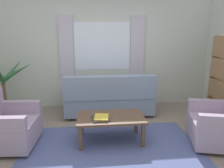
# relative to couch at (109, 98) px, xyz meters

# --- Properties ---
(ground_plane) EXTENTS (6.24, 6.24, 0.00)m
(ground_plane) POSITION_rel_couch_xyz_m (-0.10, -1.54, -0.37)
(ground_plane) COLOR gray
(wall_back) EXTENTS (5.32, 0.12, 2.60)m
(wall_back) POSITION_rel_couch_xyz_m (-0.10, 0.72, 0.93)
(wall_back) COLOR beige
(wall_back) RESTS_ON ground_plane
(window_with_curtains) EXTENTS (1.98, 0.07, 1.40)m
(window_with_curtains) POSITION_rel_couch_xyz_m (-0.10, 0.63, 1.08)
(window_with_curtains) COLOR white
(area_rug) EXTENTS (2.78, 1.90, 0.01)m
(area_rug) POSITION_rel_couch_xyz_m (-0.10, -1.54, -0.36)
(area_rug) COLOR #4C5684
(area_rug) RESTS_ON ground_plane
(couch) EXTENTS (1.90, 0.82, 0.92)m
(couch) POSITION_rel_couch_xyz_m (0.00, 0.00, 0.00)
(couch) COLOR gray
(couch) RESTS_ON ground_plane
(armchair_left) EXTENTS (0.88, 0.89, 0.88)m
(armchair_left) POSITION_rel_couch_xyz_m (-1.76, -1.18, -0.01)
(armchair_left) COLOR #998499
(armchair_left) RESTS_ON ground_plane
(armchair_right) EXTENTS (1.00, 1.01, 0.88)m
(armchair_right) POSITION_rel_couch_xyz_m (1.68, -1.49, -0.01)
(armchair_right) COLOR #998499
(armchair_right) RESTS_ON ground_plane
(coffee_table) EXTENTS (1.10, 0.64, 0.44)m
(coffee_table) POSITION_rel_couch_xyz_m (-0.08, -1.19, 0.01)
(coffee_table) COLOR brown
(coffee_table) RESTS_ON ground_plane
(book_stack_on_table) EXTENTS (0.30, 0.33, 0.04)m
(book_stack_on_table) POSITION_rel_couch_xyz_m (-0.25, -1.28, 0.09)
(book_stack_on_table) COLOR #2D2D33
(book_stack_on_table) RESTS_ON coffee_table
(potted_plant) EXTENTS (1.10, 1.11, 1.26)m
(potted_plant) POSITION_rel_couch_xyz_m (-2.21, 0.14, 0.12)
(potted_plant) COLOR #B7B2A8
(potted_plant) RESTS_ON ground_plane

